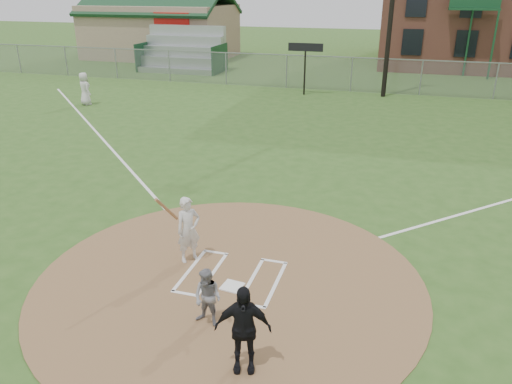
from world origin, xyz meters
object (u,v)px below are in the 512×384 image
(umpire, at_px, (243,329))
(ondeck_player, at_px, (85,89))
(catcher, at_px, (208,298))
(batter_at_plate, at_px, (188,229))
(home_plate, at_px, (232,286))

(umpire, relative_size, ondeck_player, 0.92)
(catcher, height_order, batter_at_plate, batter_at_plate)
(batter_at_plate, bearing_deg, catcher, -58.07)
(ondeck_player, distance_m, batter_at_plate, 18.16)
(umpire, bearing_deg, catcher, 121.83)
(home_plate, relative_size, ondeck_player, 0.25)
(catcher, bearing_deg, home_plate, 100.30)
(catcher, relative_size, batter_at_plate, 0.65)
(home_plate, relative_size, catcher, 0.37)
(home_plate, xyz_separation_m, umpire, (0.97, -2.23, 0.78))
(catcher, relative_size, ondeck_player, 0.67)
(home_plate, height_order, ondeck_player, ondeck_player)
(ondeck_player, bearing_deg, catcher, 161.15)
(catcher, distance_m, umpire, 1.38)
(batter_at_plate, bearing_deg, umpire, -52.81)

